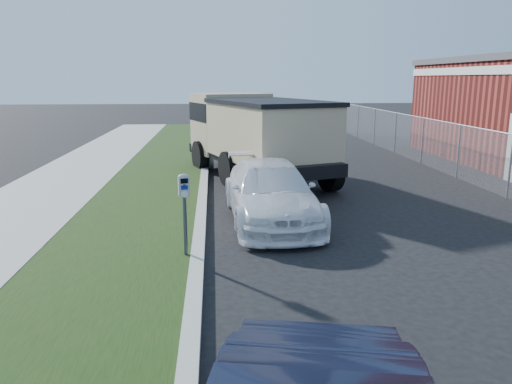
{
  "coord_description": "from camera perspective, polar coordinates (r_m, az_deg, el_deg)",
  "views": [
    {
      "loc": [
        -2.26,
        -9.1,
        3.3
      ],
      "look_at": [
        -1.4,
        1.0,
        1.0
      ],
      "focal_mm": 35.0,
      "sensor_mm": 36.0,
      "label": 1
    }
  ],
  "objects": [
    {
      "name": "ground",
      "position": [
        9.94,
        8.62,
        -6.76
      ],
      "size": [
        120.0,
        120.0,
        0.0
      ],
      "primitive_type": "plane",
      "color": "black",
      "rests_on": "ground"
    },
    {
      "name": "chainlink_fence",
      "position": [
        18.21,
        22.26,
        5.42
      ],
      "size": [
        0.06,
        30.06,
        30.0
      ],
      "color": "slate",
      "rests_on": "ground"
    },
    {
      "name": "streetside",
      "position": [
        12.02,
        -20.67,
        -3.65
      ],
      "size": [
        6.12,
        50.0,
        0.15
      ],
      "color": "#97978F",
      "rests_on": "ground"
    },
    {
      "name": "white_wagon",
      "position": [
        11.77,
        1.68,
        -0.03
      ],
      "size": [
        2.14,
        4.84,
        1.38
      ],
      "primitive_type": "imported",
      "rotation": [
        0.0,
        0.0,
        0.04
      ],
      "color": "white",
      "rests_on": "ground"
    },
    {
      "name": "parking_meter",
      "position": [
        9.07,
        -8.2,
        -0.52
      ],
      "size": [
        0.23,
        0.17,
        1.51
      ],
      "rotation": [
        0.0,
        0.0,
        0.19
      ],
      "color": "#3F4247",
      "rests_on": "ground"
    },
    {
      "name": "dump_truck",
      "position": [
        16.89,
        -0.24,
        6.9
      ],
      "size": [
        4.77,
        7.55,
        2.78
      ],
      "rotation": [
        0.0,
        0.0,
        0.33
      ],
      "color": "black",
      "rests_on": "ground"
    }
  ]
}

